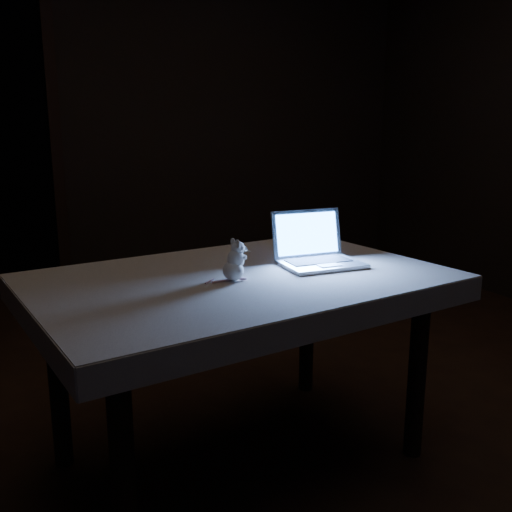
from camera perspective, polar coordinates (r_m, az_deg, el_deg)
name	(u,v)px	position (r m, az deg, el deg)	size (l,w,h in m)	color
floor	(291,422)	(2.48, 3.57, -16.27)	(5.00, 5.00, 0.00)	black
back_wall	(138,113)	(4.52, -11.68, 13.85)	(4.50, 0.04, 2.60)	black
table	(240,371)	(2.08, -1.60, -11.40)	(1.30, 0.84, 0.70)	black
tablecloth	(258,284)	(2.00, 0.22, -2.86)	(1.39, 0.92, 0.08)	beige
laptop	(322,240)	(2.08, 6.63, 1.59)	(0.29, 0.25, 0.19)	#ABAAAF
plush_mouse	(233,260)	(1.88, -2.30, -0.42)	(0.10, 0.10, 0.14)	white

